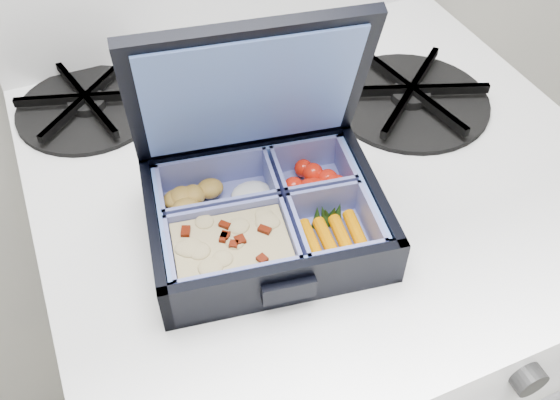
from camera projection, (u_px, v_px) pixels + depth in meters
name	position (u px, v px, depth m)	size (l,w,h in m)	color
stove	(301.00, 356.00, 1.02)	(0.61, 0.61, 0.91)	white
bento_box	(266.00, 217.00, 0.59)	(0.22, 0.17, 0.05)	black
burner_grate	(411.00, 94.00, 0.74)	(0.19, 0.19, 0.03)	black
burner_grate_rear	(87.00, 103.00, 0.73)	(0.17, 0.17, 0.02)	black
fork	(301.00, 124.00, 0.71)	(0.03, 0.20, 0.01)	#ABAAB2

